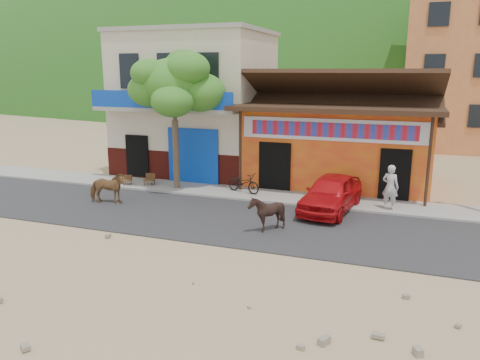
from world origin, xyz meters
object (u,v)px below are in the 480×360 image
object	(u,v)px
cow_tan	(107,188)
red_car	(331,193)
pedestrian	(390,187)
cafe_chair_right	(127,176)
cow_dark	(267,213)
scooter	(243,183)
tree	(175,120)
cafe_chair_left	(149,175)

from	to	relation	value
cow_tan	red_car	size ratio (longest dim) A/B	0.37
cow_tan	red_car	xyz separation A→B (m)	(8.58, 1.98, 0.06)
pedestrian	cafe_chair_right	bearing A→B (deg)	17.32
cafe_chair_right	cow_dark	bearing A→B (deg)	-46.73
cow_tan	cow_dark	size ratio (longest dim) A/B	1.21
scooter	pedestrian	distance (m)	6.03
scooter	pedestrian	world-z (taller)	pedestrian
red_car	scooter	world-z (taller)	red_car
tree	scooter	distance (m)	4.03
tree	cow_tan	xyz separation A→B (m)	(-1.57, -2.98, -2.45)
tree	cafe_chair_right	xyz separation A→B (m)	(-2.37, -0.32, -2.60)
cafe_chair_right	tree	bearing A→B (deg)	-13.66
cow_tan	cafe_chair_right	size ratio (longest dim) A/B	1.87
tree	pedestrian	bearing A→B (deg)	-1.75
cow_tan	red_car	bearing A→B (deg)	-94.69
scooter	pedestrian	bearing A→B (deg)	-75.82
tree	red_car	distance (m)	7.48
scooter	cafe_chair_right	distance (m)	5.50
tree	cafe_chair_left	world-z (taller)	tree
scooter	cafe_chair_left	distance (m)	4.50
tree	red_car	world-z (taller)	tree
cow_tan	pedestrian	bearing A→B (deg)	-93.48
cow_dark	red_car	bearing A→B (deg)	144.57
cow_tan	cafe_chair_left	bearing A→B (deg)	-20.90
cow_dark	pedestrian	xyz separation A→B (m)	(3.72, 3.73, 0.32)
cafe_chair_left	scooter	bearing A→B (deg)	-8.37
red_car	pedestrian	distance (m)	2.22
cow_tan	scooter	xyz separation A→B (m)	(4.67, 3.15, -0.12)
cow_dark	cafe_chair_left	world-z (taller)	cow_dark
tree	cafe_chair_left	xyz separation A→B (m)	(-1.40, -0.01, -2.52)
cow_dark	cafe_chair_right	world-z (taller)	cow_dark
cow_tan	cafe_chair_left	distance (m)	2.97
cow_tan	scooter	world-z (taller)	cow_tan
cow_tan	red_car	distance (m)	8.80
tree	scooter	xyz separation A→B (m)	(3.10, 0.17, -2.57)
pedestrian	cafe_chair_left	xyz separation A→B (m)	(-10.50, 0.26, -0.38)
cow_tan	pedestrian	size ratio (longest dim) A/B	0.88
tree	cafe_chair_left	distance (m)	2.89
tree	cow_dark	distance (m)	7.15
red_car	cafe_chair_left	distance (m)	8.47
cow_dark	cafe_chair_right	size ratio (longest dim) A/B	1.55
scooter	cow_tan	bearing A→B (deg)	142.55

